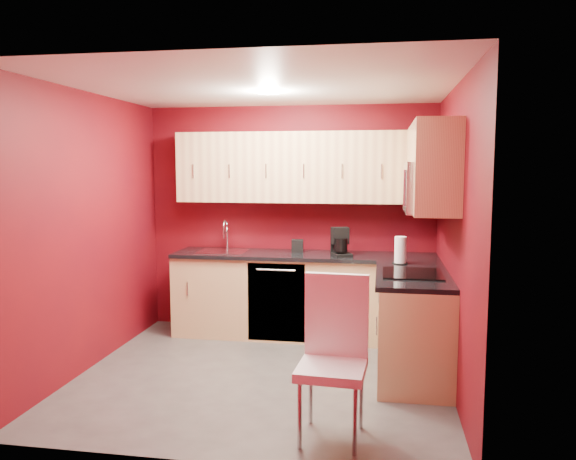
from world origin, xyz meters
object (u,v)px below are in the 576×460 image
(paper_towel, at_px, (400,250))
(dining_chair, at_px, (332,360))
(sink, at_px, (223,248))
(coffee_maker, at_px, (342,242))
(microwave, at_px, (428,187))
(napkin_holder, at_px, (297,246))

(paper_towel, distance_m, dining_chair, 1.91)
(sink, bearing_deg, coffee_maker, -4.62)
(sink, bearing_deg, paper_towel, -14.34)
(microwave, distance_m, dining_chair, 1.82)
(microwave, bearing_deg, paper_towel, 111.17)
(microwave, distance_m, napkin_holder, 1.81)
(sink, xyz_separation_m, paper_towel, (1.89, -0.48, 0.10))
(microwave, xyz_separation_m, sink, (-2.09, 1.00, -0.72))
(microwave, xyz_separation_m, napkin_holder, (-1.28, 1.09, -0.68))
(coffee_maker, bearing_deg, napkin_holder, 135.61)
(napkin_holder, xyz_separation_m, dining_chair, (0.59, -2.34, -0.43))
(microwave, bearing_deg, coffee_maker, 131.22)
(microwave, distance_m, paper_towel, 0.83)
(paper_towel, bearing_deg, dining_chair, -105.50)
(sink, distance_m, paper_towel, 1.96)
(napkin_holder, height_order, paper_towel, paper_towel)
(microwave, bearing_deg, sink, 154.40)
(sink, distance_m, napkin_holder, 0.82)
(coffee_maker, relative_size, dining_chair, 0.27)
(microwave, height_order, paper_towel, microwave)
(napkin_holder, bearing_deg, sink, -174.15)
(paper_towel, height_order, dining_chair, paper_towel)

